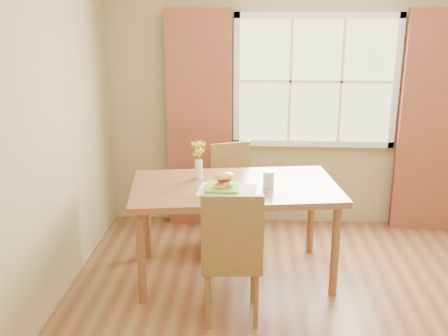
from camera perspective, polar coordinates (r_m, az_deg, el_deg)
room at (r=3.52m, az=13.17°, el=2.66°), size 4.24×3.84×2.74m
window at (r=5.32m, az=9.94°, el=9.28°), size 1.62×0.06×1.32m
curtain_left at (r=5.29m, az=-2.69°, el=5.07°), size 0.65×0.08×2.20m
curtain_right at (r=5.55m, az=21.74°, el=4.44°), size 0.65×0.08×2.20m
dining_table at (r=4.30m, az=1.18°, el=-2.90°), size 1.78×1.16×0.81m
chair_near at (r=3.72m, az=0.86°, el=-9.15°), size 0.45×0.45×1.02m
chair_far at (r=5.03m, az=1.08°, el=-2.34°), size 0.52×0.52×0.96m
placemat at (r=4.14m, az=0.33°, el=-2.43°), size 0.48×0.37×0.01m
plate at (r=4.16m, az=-0.10°, el=-2.18°), size 0.27×0.27×0.01m
croissant_sandwich at (r=4.12m, az=-0.01°, el=-1.36°), size 0.21×0.19×0.13m
water_glass at (r=4.22m, az=4.87°, el=-1.26°), size 0.09×0.09×0.13m
flower_vase at (r=4.39m, az=-2.80°, el=1.32°), size 0.13×0.13×0.33m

